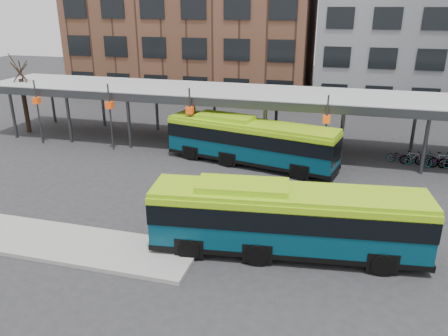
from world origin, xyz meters
TOP-DOWN VIEW (x-y plane):
  - ground at (0.00, 0.00)m, footprint 120.00×120.00m
  - boarding_island at (-5.50, -3.00)m, footprint 14.00×3.00m
  - canopy at (-0.06, 12.87)m, footprint 40.00×6.53m
  - tree at (-18.00, 12.00)m, footprint 1.64×1.64m
  - bus_front at (5.00, -1.05)m, footprint 11.59×3.79m
  - bus_rear at (1.24, 9.37)m, footprint 11.61×4.80m
  - bike_rack at (13.26, 12.03)m, footprint 6.60×1.33m

SIDE VIEW (x-z plane):
  - ground at x=0.00m, z-range 0.00..0.00m
  - boarding_island at x=-5.50m, z-range 0.00..0.18m
  - bike_rack at x=13.26m, z-range -0.05..1.02m
  - bus_rear at x=1.24m, z-range 0.06..3.20m
  - bus_front at x=5.00m, z-range 0.06..3.20m
  - tree at x=-18.00m, z-range -0.36..5.23m
  - canopy at x=-0.06m, z-range 1.51..6.31m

